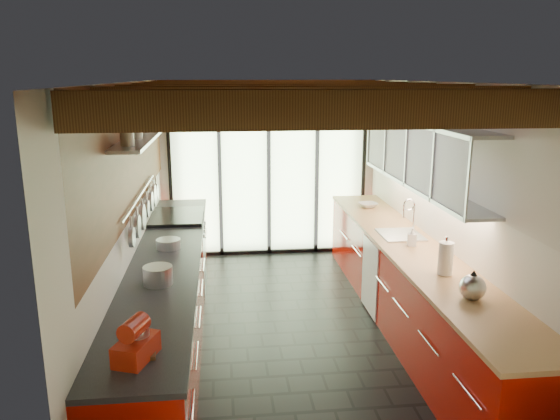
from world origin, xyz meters
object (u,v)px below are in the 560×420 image
(kettle, at_px, (473,286))
(bowl, at_px, (368,205))
(stand_mixer, at_px, (136,342))
(paper_towel, at_px, (446,259))
(soap_bottle, at_px, (412,237))

(kettle, relative_size, bowl, 1.17)
(kettle, bearing_deg, stand_mixer, -164.97)
(stand_mixer, distance_m, bowl, 4.59)
(paper_towel, bearing_deg, stand_mixer, -154.21)
(soap_bottle, bearing_deg, paper_towel, -90.00)
(stand_mixer, relative_size, soap_bottle, 1.86)
(stand_mixer, bearing_deg, paper_towel, 25.79)
(bowl, bearing_deg, stand_mixer, -123.58)
(stand_mixer, height_order, kettle, stand_mixer)
(stand_mixer, bearing_deg, bowl, 56.42)
(kettle, relative_size, paper_towel, 0.81)
(paper_towel, xyz_separation_m, soap_bottle, (-0.00, 0.86, -0.05))
(soap_bottle, bearing_deg, kettle, -90.00)
(kettle, distance_m, paper_towel, 0.55)
(stand_mixer, xyz_separation_m, paper_towel, (2.54, 1.23, 0.03))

